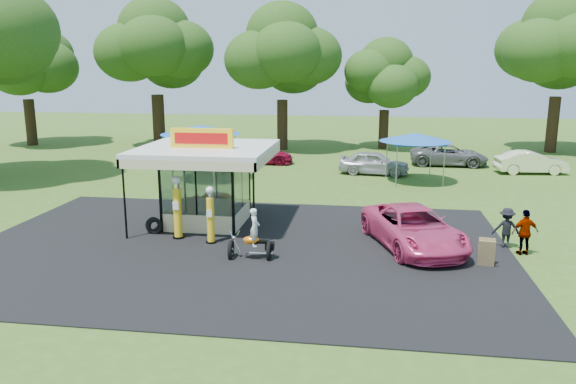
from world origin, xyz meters
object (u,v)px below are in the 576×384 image
a_frame_sign (487,253)px  gas_station_kiosk (207,184)px  bg_car_c (374,163)px  tent_west (200,130)px  gas_pump_left (177,209)px  gas_pump_right (211,216)px  bg_car_e (531,162)px  tent_east (415,138)px  kiosk_car (221,201)px  spectator_east_b (525,232)px  bg_car_d (449,155)px  bg_car_a (201,159)px  pink_sedan (414,228)px  bg_car_b (260,154)px  spectator_east_a (506,228)px  motorcycle (253,239)px

a_frame_sign → gas_station_kiosk: bearing=170.7°
bg_car_c → tent_west: tent_west is taller
gas_pump_left → gas_pump_right: gas_pump_left is taller
gas_station_kiosk → a_frame_sign: gas_station_kiosk is taller
bg_car_e → tent_east: size_ratio=1.04×
tent_east → kiosk_car: bearing=-138.6°
kiosk_car → tent_west: 8.28m
gas_pump_left → spectator_east_b: (12.93, -0.03, -0.37)m
bg_car_c → bg_car_d: size_ratio=0.84×
bg_car_a → gas_pump_left: bearing=-153.0°
pink_sedan → bg_car_c: 14.64m
bg_car_a → bg_car_e: size_ratio=1.01×
gas_station_kiosk → tent_east: size_ratio=1.31×
a_frame_sign → bg_car_c: size_ratio=0.22×
bg_car_c → bg_car_b: bearing=77.2°
spectator_east_a → bg_car_c: (-4.82, 14.11, -0.03)m
pink_sedan → bg_car_d: 18.98m
gas_pump_right → bg_car_d: (11.27, 19.23, -0.35)m
spectator_east_a → bg_car_c: bearing=-67.2°
a_frame_sign → gas_pump_right: bearing=-176.8°
gas_pump_left → kiosk_car: gas_pump_left is taller
pink_sedan → spectator_east_b: (3.89, -0.24, 0.07)m
gas_pump_right → bg_car_b: size_ratio=0.48×
kiosk_car → spectator_east_a: spectator_east_a is taller
gas_pump_left → tent_east: 16.14m
bg_car_e → tent_west: (-20.02, -4.87, 2.26)m
bg_car_d → tent_west: size_ratio=1.10×
tent_west → gas_pump_left: bearing=-77.5°
bg_car_d → bg_car_a: bearing=106.1°
motorcycle → tent_west: 14.98m
gas_station_kiosk → a_frame_sign: 11.48m
motorcycle → tent_east: (6.53, 14.57, 1.87)m
bg_car_a → spectator_east_b: bearing=-118.2°
bg_car_a → bg_car_c: (11.15, 0.19, 0.02)m
spectator_east_b → bg_car_d: spectator_east_b is taller
a_frame_sign → bg_car_d: size_ratio=0.19×
kiosk_car → spectator_east_a: (11.89, -3.73, 0.29)m
gas_pump_left → spectator_east_b: size_ratio=1.51×
pink_sedan → bg_car_d: pink_sedan is taller
a_frame_sign → pink_sedan: pink_sedan is taller
pink_sedan → motorcycle: bearing=-178.7°
pink_sedan → spectator_east_b: 3.90m
bg_car_e → tent_west: bearing=97.6°
gas_pump_left → bg_car_b: (-0.24, 17.68, -0.53)m
kiosk_car → gas_station_kiosk: bearing=-180.0°
gas_station_kiosk → gas_pump_left: bearing=-104.4°
gas_station_kiosk → tent_west: gas_station_kiosk is taller
bg_car_a → bg_car_d: 16.77m
kiosk_car → bg_car_b: bg_car_b is taller
tent_east → bg_car_e: bearing=27.2°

